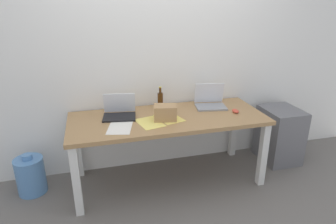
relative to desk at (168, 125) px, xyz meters
The scene contains 13 objects.
ground_plane 0.64m from the desk, ahead, with size 8.00×8.00×0.00m, color slate.
back_wall 0.80m from the desk, 90.00° to the left, with size 5.20×0.08×2.60m, color white.
desk is the anchor object (origin of this frame).
laptop_left 0.50m from the desk, 164.56° to the left, with size 0.35×0.30×0.22m.
laptop_right 0.57m from the desk, 18.58° to the left, with size 0.36×0.30×0.25m.
beer_bottle 0.33m from the desk, 92.58° to the left, with size 0.06×0.06×0.24m.
computer_mouse 0.72m from the desk, ahead, with size 0.06×0.10×0.03m, color #D84C38.
cardboard_box 0.18m from the desk, 124.04° to the right, with size 0.22×0.16×0.15m, color tan.
paper_sheet_front_left 0.53m from the desk, 162.47° to the right, with size 0.21×0.30×0.00m, color white.
paper_yellow_folder 0.25m from the desk, 152.30° to the right, with size 0.21×0.30×0.00m, color #F4E06B.
paper_sheet_center 0.10m from the desk, 85.51° to the right, with size 0.21×0.30×0.00m, color #F4E06B.
water_cooler_jug 1.46m from the desk, behind, with size 0.28×0.28×0.42m.
filing_cabinet 1.44m from the desk, ahead, with size 0.40×0.48×0.65m, color slate.
Camera 1 is at (-0.71, -2.65, 1.82)m, focal length 31.51 mm.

